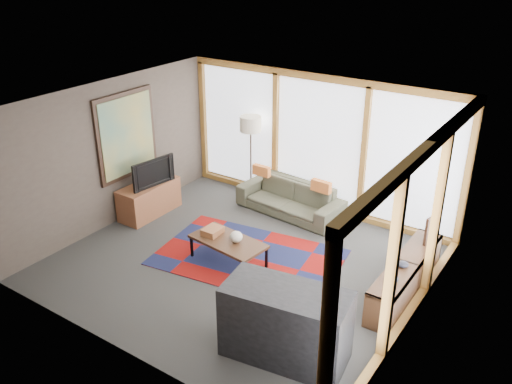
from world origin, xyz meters
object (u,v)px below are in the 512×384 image
Objects in this scene: television at (151,172)px; bar_counter at (286,324)px; coffee_table at (228,251)px; floor_lamp at (251,158)px; sofa at (290,199)px; tv_console at (149,199)px; bookshelf at (405,277)px.

television is 0.60× the size of bar_counter.
television is (-2.18, 0.58, 0.66)m from coffee_table.
bar_counter is (2.97, -3.58, -0.36)m from floor_lamp.
coffee_table is (1.11, -2.24, -0.63)m from floor_lamp.
television reaches higher than sofa.
floor_lamp is 2.58m from coffee_table.
tv_console is (-2.18, -1.50, 0.01)m from sofa.
television is at bearing -139.61° from sofa.
tv_console is (-2.26, 0.56, 0.10)m from coffee_table.
sofa reaches higher than coffee_table.
floor_lamp reaches higher than bar_counter.
sofa is 3.91m from bar_counter.
television reaches higher than tv_console.
sofa is 1.67× the size of tv_console.
tv_console is 4.53m from bar_counter.
sofa is at bearing 154.55° from bookshelf.
floor_lamp is at bearing 55.72° from tv_console.
bookshelf is at bearing -21.62° from floor_lamp.
television is at bearing -122.81° from floor_lamp.
sofa is at bearing 34.49° from tv_console.
floor_lamp is 4.66m from bar_counter.
floor_lamp is at bearing 174.74° from sofa.
television is (-4.80, -0.19, 0.60)m from bookshelf.
bookshelf is (2.62, 0.77, 0.06)m from coffee_table.
television is 4.49m from bar_counter.
sofa is at bearing 92.19° from coffee_table.
bar_counter is (4.04, -1.91, -0.39)m from television.
television is at bearing 165.15° from coffee_table.
floor_lamp is 4.05m from bookshelf.
coffee_table is at bearing -163.69° from bookshelf.
tv_console is 1.34× the size of television.
bookshelf is 1.75× the size of tv_console.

